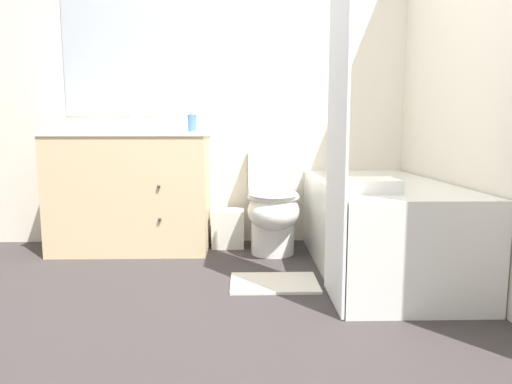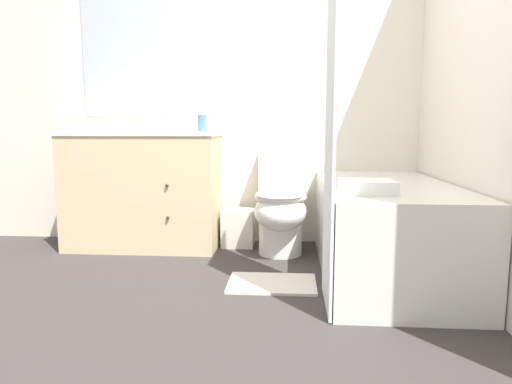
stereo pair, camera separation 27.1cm
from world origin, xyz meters
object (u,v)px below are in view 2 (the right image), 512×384
at_px(vanity_cabinet, 144,189).
at_px(bath_mat, 272,283).
at_px(sink_faucet, 149,127).
at_px(wastebasket, 238,228).
at_px(hand_towel_folded, 78,126).
at_px(tissue_box, 151,125).
at_px(bathtub, 385,228).
at_px(toilet, 281,207).
at_px(bath_towel_folded, 367,187).
at_px(soap_dispenser, 202,122).

bearing_deg(vanity_cabinet, bath_mat, -38.25).
height_order(sink_faucet, wastebasket, sink_faucet).
bearing_deg(vanity_cabinet, wastebasket, 5.82).
distance_m(wastebasket, hand_towel_folded, 1.40).
xyz_separation_m(tissue_box, hand_towel_folded, (-0.51, -0.14, -0.01)).
xyz_separation_m(bathtub, tissue_box, (-1.63, 0.55, 0.64)).
bearing_deg(wastebasket, bathtub, -31.61).
bearing_deg(bath_mat, hand_towel_folded, 155.05).
xyz_separation_m(vanity_cabinet, tissue_box, (0.07, 0.01, 0.48)).
bearing_deg(bathtub, toilet, 146.80).
bearing_deg(toilet, bathtub, -33.20).
height_order(sink_faucet, bath_towel_folded, sink_faucet).
bearing_deg(hand_towel_folded, vanity_cabinet, 16.21).
distance_m(toilet, bath_towel_folded, 1.04).
relative_size(vanity_cabinet, bath_mat, 2.25).
xyz_separation_m(sink_faucet, toilet, (1.04, -0.28, -0.58)).
height_order(soap_dispenser, bath_mat, soap_dispenser).
relative_size(sink_faucet, bath_mat, 0.28).
distance_m(sink_faucet, bath_mat, 1.67).
relative_size(vanity_cabinet, hand_towel_folded, 5.64).
bearing_deg(bathtub, bath_mat, -159.16).
distance_m(wastebasket, bath_towel_folded, 1.42).
height_order(sink_faucet, hand_towel_folded, sink_faucet).
bearing_deg(tissue_box, bathtub, -18.52).
distance_m(toilet, bath_mat, 0.77).
xyz_separation_m(wastebasket, soap_dispenser, (-0.25, -0.10, 0.80)).
xyz_separation_m(sink_faucet, soap_dispenser, (0.46, -0.20, 0.03)).
bearing_deg(sink_faucet, hand_towel_folded, -144.89).
height_order(soap_dispenser, hand_towel_folded, soap_dispenser).
bearing_deg(bath_mat, tissue_box, 139.30).
height_order(wastebasket, tissue_box, tissue_box).
xyz_separation_m(hand_towel_folded, bath_towel_folded, (1.94, -0.88, -0.31)).
bearing_deg(tissue_box, sink_faucet, 113.47).
height_order(toilet, bath_towel_folded, toilet).
bearing_deg(tissue_box, soap_dispenser, -5.07).
bearing_deg(sink_faucet, wastebasket, -8.45).
distance_m(hand_towel_folded, bath_towel_folded, 2.15).
bearing_deg(wastebasket, bath_mat, -71.01).
distance_m(vanity_cabinet, tissue_box, 0.49).
distance_m(vanity_cabinet, sink_faucet, 0.50).
xyz_separation_m(sink_faucet, hand_towel_folded, (-0.43, -0.30, 0.00)).
distance_m(vanity_cabinet, soap_dispenser, 0.68).
bearing_deg(vanity_cabinet, tissue_box, 7.42).
relative_size(vanity_cabinet, tissue_box, 8.20).
distance_m(toilet, tissue_box, 1.14).
distance_m(toilet, wastebasket, 0.43).
bearing_deg(toilet, wastebasket, 151.71).
bearing_deg(toilet, sink_faucet, 164.76).
distance_m(vanity_cabinet, toilet, 1.06).
relative_size(toilet, bath_towel_folded, 2.78).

